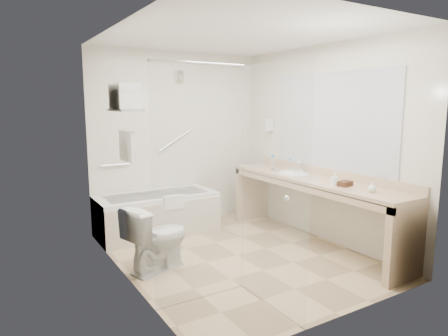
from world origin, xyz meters
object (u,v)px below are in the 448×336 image
toilet (157,238)px  water_bottle_left (290,166)px  amenity_basket (345,184)px  vanity_counter (312,194)px  bathtub (157,214)px

toilet → water_bottle_left: (1.96, 0.17, 0.59)m
amenity_basket → vanity_counter: bearing=85.9°
amenity_basket → water_bottle_left: 0.97m
toilet → water_bottle_left: size_ratio=3.61×
vanity_counter → water_bottle_left: size_ratio=13.59×
amenity_basket → water_bottle_left: size_ratio=0.85×
toilet → amenity_basket: amenity_basket is taller
bathtub → toilet: 1.23m
amenity_basket → water_bottle_left: bearing=88.8°
bathtub → vanity_counter: (1.52, -1.39, 0.36)m
toilet → vanity_counter: bearing=-114.1°
vanity_counter → water_bottle_left: bearing=92.6°
bathtub → amenity_basket: 2.51m
toilet → amenity_basket: size_ratio=4.26×
toilet → amenity_basket: (1.94, -0.80, 0.53)m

